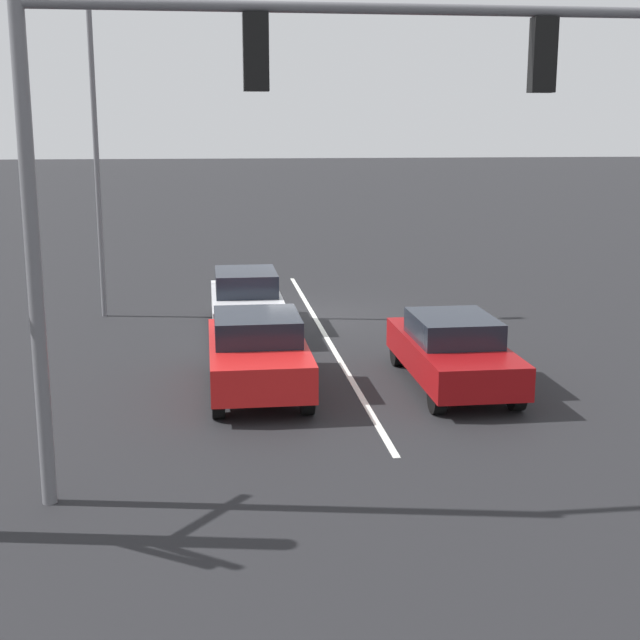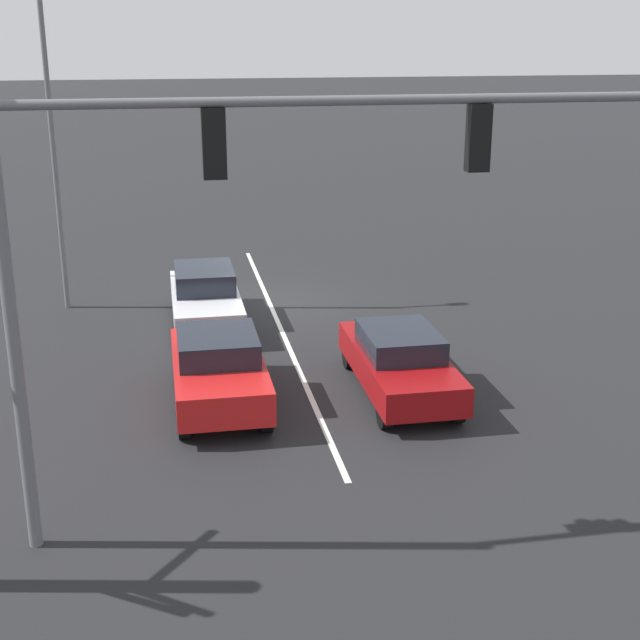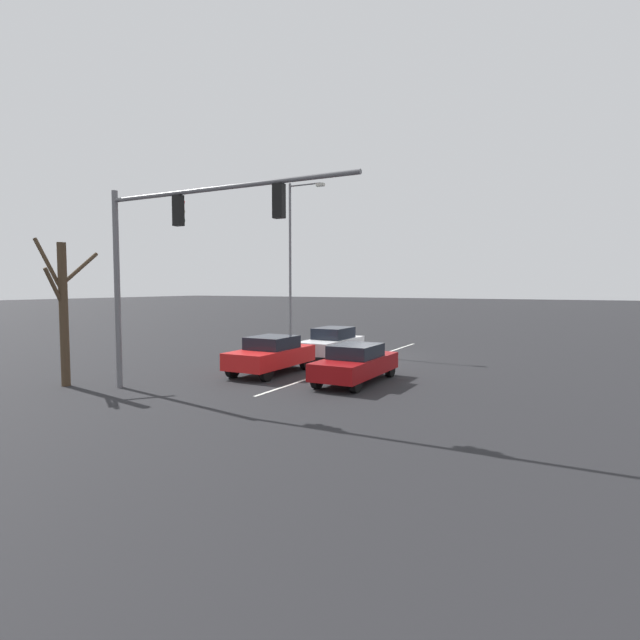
% 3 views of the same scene
% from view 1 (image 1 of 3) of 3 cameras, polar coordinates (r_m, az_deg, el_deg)
% --- Properties ---
extents(ground_plane, '(240.00, 240.00, 0.00)m').
position_cam_1_polar(ground_plane, '(23.88, -0.40, 0.27)').
color(ground_plane, black).
extents(lane_stripe_left_divider, '(0.12, 16.58, 0.01)m').
position_cam_1_polar(lane_stripe_left_divider, '(21.67, 0.33, -0.97)').
color(lane_stripe_left_divider, silver).
rests_on(lane_stripe_left_divider, ground_plane).
extents(car_red_midlane_front, '(1.82, 4.14, 1.50)m').
position_cam_1_polar(car_red_midlane_front, '(16.98, -4.02, -2.05)').
color(car_red_midlane_front, red).
rests_on(car_red_midlane_front, ground_plane).
extents(car_maroon_leftlane_front, '(1.71, 4.39, 1.40)m').
position_cam_1_polar(car_maroon_leftlane_front, '(17.50, 8.47, -1.92)').
color(car_maroon_leftlane_front, maroon).
rests_on(car_maroon_leftlane_front, ground_plane).
extents(car_silver_midlane_second, '(1.70, 4.42, 1.46)m').
position_cam_1_polar(car_silver_midlane_second, '(22.19, -4.73, 1.24)').
color(car_silver_midlane_second, silver).
rests_on(car_silver_midlane_second, ground_plane).
extents(traffic_signal_gantry, '(9.19, 0.37, 6.76)m').
position_cam_1_polar(traffic_signal_gantry, '(11.63, -5.17, 12.18)').
color(traffic_signal_gantry, slate).
rests_on(traffic_signal_gantry, ground_plane).
extents(street_lamp_right_shoulder, '(2.22, 0.24, 9.24)m').
position_cam_1_polar(street_lamp_right_shoulder, '(24.02, -13.72, 12.71)').
color(street_lamp_right_shoulder, slate).
rests_on(street_lamp_right_shoulder, ground_plane).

